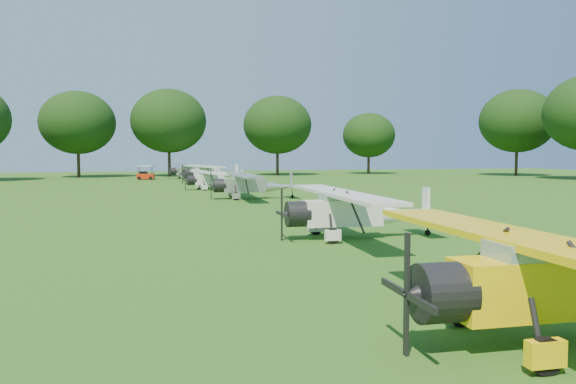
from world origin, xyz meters
The scene contains 9 objects.
ground centered at (0.00, 0.00, 0.00)m, with size 160.00×160.00×0.00m, color #265A16.
tree_belt centered at (3.57, 0.16, 8.03)m, with size 137.36×130.27×14.52m.
aircraft_2 centered at (0.25, -19.65, 1.24)m, with size 6.76×10.76×2.12m.
aircraft_3 centered at (1.37, -6.85, 1.21)m, with size 6.62×10.54×2.08m.
aircraft_4 centered at (1.27, 13.51, 1.20)m, with size 6.56×10.44×2.06m.
aircraft_5 centered at (0.01, 24.92, 1.07)m, with size 5.90×9.37×1.84m.
aircraft_6 centered at (1.15, 36.55, 1.28)m, with size 7.03×11.12×2.18m.
aircraft_7 centered at (0.18, 48.46, 1.17)m, with size 6.43×10.23×2.01m.
golf_cart centered at (-5.79, 47.11, 0.61)m, with size 2.36×1.74×1.82m.
Camera 1 is at (-7.27, -28.02, 3.47)m, focal length 35.00 mm.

